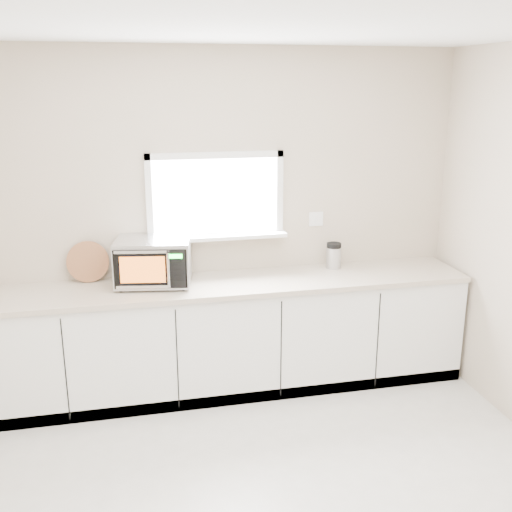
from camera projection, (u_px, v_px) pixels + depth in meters
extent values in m
cube|color=beige|center=(216.00, 220.00, 4.85)|extent=(4.00, 0.02, 2.70)
cube|color=white|center=(215.00, 196.00, 4.78)|extent=(1.00, 0.02, 0.60)
cube|color=white|center=(217.00, 237.00, 4.80)|extent=(1.12, 0.16, 0.03)
cube|color=white|center=(215.00, 155.00, 4.67)|extent=(1.10, 0.04, 0.05)
cube|color=white|center=(217.00, 236.00, 4.85)|extent=(1.10, 0.04, 0.05)
cube|color=white|center=(149.00, 199.00, 4.65)|extent=(0.05, 0.04, 0.70)
cube|color=white|center=(280.00, 194.00, 4.87)|extent=(0.05, 0.04, 0.70)
cube|color=white|center=(316.00, 219.00, 5.02)|extent=(0.12, 0.01, 0.12)
cube|color=white|center=(224.00, 338.00, 4.82)|extent=(3.92, 0.60, 0.88)
cube|color=beige|center=(223.00, 285.00, 4.68)|extent=(3.92, 0.64, 0.04)
cylinder|color=black|center=(121.00, 290.00, 4.46)|extent=(0.03, 0.03, 0.02)
cylinder|color=black|center=(127.00, 276.00, 4.79)|extent=(0.03, 0.03, 0.02)
cylinder|color=black|center=(184.00, 289.00, 4.49)|extent=(0.03, 0.03, 0.02)
cylinder|color=black|center=(186.00, 275.00, 4.81)|extent=(0.03, 0.03, 0.02)
cube|color=#B6B9BE|center=(154.00, 261.00, 4.59)|extent=(0.62, 0.51, 0.33)
cube|color=black|center=(150.00, 269.00, 4.38)|extent=(0.53, 0.10, 0.29)
cube|color=orange|center=(143.00, 270.00, 4.37)|extent=(0.33, 0.06, 0.20)
cylinder|color=silver|center=(168.00, 270.00, 4.36)|extent=(0.02, 0.02, 0.26)
cube|color=black|center=(176.00, 269.00, 4.39)|extent=(0.13, 0.03, 0.29)
cube|color=#19FF33|center=(176.00, 256.00, 4.35)|extent=(0.09, 0.02, 0.03)
cube|color=silver|center=(153.00, 239.00, 4.54)|extent=(0.62, 0.51, 0.01)
cube|color=#4B281A|center=(167.00, 266.00, 4.66)|extent=(0.16, 0.23, 0.26)
cube|color=black|center=(161.00, 254.00, 4.58)|extent=(0.03, 0.05, 0.09)
cube|color=black|center=(165.00, 253.00, 4.58)|extent=(0.03, 0.05, 0.09)
cube|color=black|center=(169.00, 256.00, 4.58)|extent=(0.03, 0.05, 0.09)
cube|color=black|center=(163.00, 251.00, 4.57)|extent=(0.03, 0.05, 0.09)
cube|color=black|center=(168.00, 251.00, 4.57)|extent=(0.03, 0.05, 0.09)
cylinder|color=#A66340|center=(88.00, 262.00, 4.65)|extent=(0.32, 0.08, 0.32)
cylinder|color=#B6B9BE|center=(334.00, 258.00, 5.02)|extent=(0.16, 0.16, 0.18)
cylinder|color=black|center=(334.00, 245.00, 4.99)|extent=(0.15, 0.15, 0.04)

